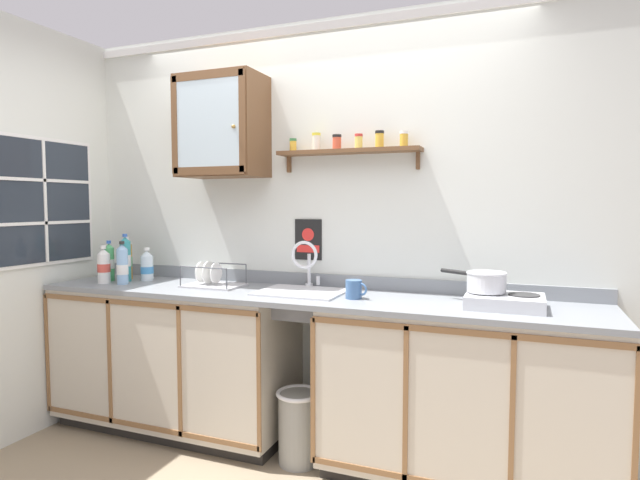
# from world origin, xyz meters

# --- Properties ---
(floor) EXTENTS (6.35, 6.35, 0.00)m
(floor) POSITION_xyz_m (0.00, 0.00, 0.00)
(floor) COLOR gray
(floor) RESTS_ON ground
(back_wall) EXTENTS (3.95, 0.07, 2.59)m
(back_wall) POSITION_xyz_m (0.00, 0.64, 1.30)
(back_wall) COLOR silver
(back_wall) RESTS_ON ground
(lower_cabinet_run) EXTENTS (1.57, 0.60, 0.91)m
(lower_cabinet_run) POSITION_xyz_m (-0.88, 0.32, 0.46)
(lower_cabinet_run) COLOR black
(lower_cabinet_run) RESTS_ON ground
(lower_cabinet_run_right) EXTENTS (1.48, 0.60, 0.91)m
(lower_cabinet_run_right) POSITION_xyz_m (0.93, 0.32, 0.46)
(lower_cabinet_run_right) COLOR black
(lower_cabinet_run_right) RESTS_ON ground
(countertop) EXTENTS (3.31, 0.62, 0.03)m
(countertop) POSITION_xyz_m (0.00, 0.32, 0.93)
(countertop) COLOR gray
(countertop) RESTS_ON lower_cabinet_run
(backsplash) EXTENTS (3.31, 0.02, 0.08)m
(backsplash) POSITION_xyz_m (0.00, 0.61, 0.98)
(backsplash) COLOR gray
(backsplash) RESTS_ON countertop
(sink) EXTENTS (0.49, 0.44, 0.43)m
(sink) POSITION_xyz_m (-0.01, 0.36, 0.92)
(sink) COLOR silver
(sink) RESTS_ON countertop
(hot_plate_stove) EXTENTS (0.37, 0.29, 0.07)m
(hot_plate_stove) POSITION_xyz_m (1.12, 0.31, 0.98)
(hot_plate_stove) COLOR silver
(hot_plate_stove) RESTS_ON countertop
(saucepan) EXTENTS (0.35, 0.26, 0.10)m
(saucepan) POSITION_xyz_m (1.03, 0.34, 1.07)
(saucepan) COLOR silver
(saucepan) RESTS_ON hot_plate_stove
(bottle_detergent_teal_0) EXTENTS (0.07, 0.07, 0.32)m
(bottle_detergent_teal_0) POSITION_xyz_m (-1.28, 0.33, 1.09)
(bottle_detergent_teal_0) COLOR teal
(bottle_detergent_teal_0) RESTS_ON countertop
(bottle_juice_amber_1) EXTENTS (0.07, 0.07, 0.29)m
(bottle_juice_amber_1) POSITION_xyz_m (-1.34, 0.41, 1.08)
(bottle_juice_amber_1) COLOR gold
(bottle_juice_amber_1) RESTS_ON countertop
(bottle_water_clear_2) EXTENTS (0.08, 0.08, 0.22)m
(bottle_water_clear_2) POSITION_xyz_m (-1.17, 0.41, 1.04)
(bottle_water_clear_2) COLOR silver
(bottle_water_clear_2) RESTS_ON countertop
(bottle_soda_green_3) EXTENTS (0.07, 0.07, 0.27)m
(bottle_soda_green_3) POSITION_xyz_m (-1.39, 0.31, 1.07)
(bottle_soda_green_3) COLOR #4CB266
(bottle_soda_green_3) RESTS_ON countertop
(bottle_water_blue_4) EXTENTS (0.07, 0.07, 0.28)m
(bottle_water_blue_4) POSITION_xyz_m (-1.21, 0.22, 1.07)
(bottle_water_blue_4) COLOR #8CB7E0
(bottle_water_blue_4) RESTS_ON countertop
(bottle_opaque_white_5) EXTENTS (0.08, 0.08, 0.25)m
(bottle_opaque_white_5) POSITION_xyz_m (-1.35, 0.21, 1.05)
(bottle_opaque_white_5) COLOR white
(bottle_opaque_white_5) RESTS_ON countertop
(dish_rack) EXTENTS (0.36, 0.25, 0.16)m
(dish_rack) POSITION_xyz_m (-0.62, 0.36, 0.98)
(dish_rack) COLOR #B2B2B7
(dish_rack) RESTS_ON countertop
(mug) EXTENTS (0.13, 0.09, 0.10)m
(mug) POSITION_xyz_m (0.34, 0.28, 0.99)
(mug) COLOR #3F6699
(mug) RESTS_ON countertop
(wall_cabinet) EXTENTS (0.53, 0.35, 0.63)m
(wall_cabinet) POSITION_xyz_m (-0.59, 0.45, 1.95)
(wall_cabinet) COLOR brown
(spice_shelf) EXTENTS (0.88, 0.14, 0.23)m
(spice_shelf) POSITION_xyz_m (0.21, 0.55, 1.79)
(spice_shelf) COLOR brown
(warning_sign) EXTENTS (0.18, 0.01, 0.26)m
(warning_sign) POSITION_xyz_m (-0.07, 0.61, 1.23)
(warning_sign) COLOR black
(window) EXTENTS (0.03, 0.77, 0.82)m
(window) POSITION_xyz_m (-1.67, 0.05, 1.48)
(window) COLOR #262D38
(trash_bin) EXTENTS (0.25, 0.25, 0.41)m
(trash_bin) POSITION_xyz_m (0.05, 0.19, 0.21)
(trash_bin) COLOR gray
(trash_bin) RESTS_ON ground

